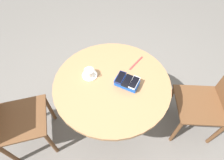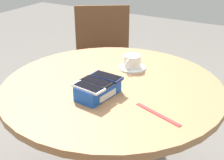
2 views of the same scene
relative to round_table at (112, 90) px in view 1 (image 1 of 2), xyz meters
name	(u,v)px [view 1 (image 1 of 2)]	position (x,y,z in m)	size (l,w,h in m)	color
ground_plane	(112,120)	(0.00, 0.00, -0.60)	(8.00, 8.00, 0.00)	slate
round_table	(112,90)	(0.00, 0.00, 0.00)	(0.99, 0.99, 0.73)	#2D2D2D
phone_box	(127,83)	(-0.13, -0.01, 0.15)	(0.20, 0.13, 0.06)	blue
phone_white	(134,83)	(-0.19, 0.00, 0.19)	(0.08, 0.14, 0.01)	silver
phone_black	(128,80)	(-0.13, 0.00, 0.19)	(0.07, 0.14, 0.01)	black
phone_navy	(120,77)	(-0.07, -0.01, 0.19)	(0.07, 0.14, 0.01)	navy
saucer	(90,75)	(0.20, 0.00, 0.13)	(0.13, 0.13, 0.01)	white
coffee_cup	(90,72)	(0.20, 0.00, 0.16)	(0.12, 0.08, 0.06)	white
lanyard_strap	(136,63)	(-0.14, -0.28, 0.12)	(0.21, 0.02, 0.00)	red
chair_near_window	(13,120)	(0.75, 0.50, -0.14)	(0.59, 0.59, 0.86)	brown
chair_far_side	(208,104)	(-0.88, -0.25, -0.16)	(0.54, 0.54, 0.85)	brown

